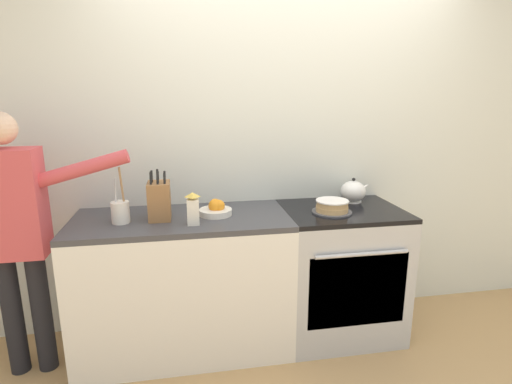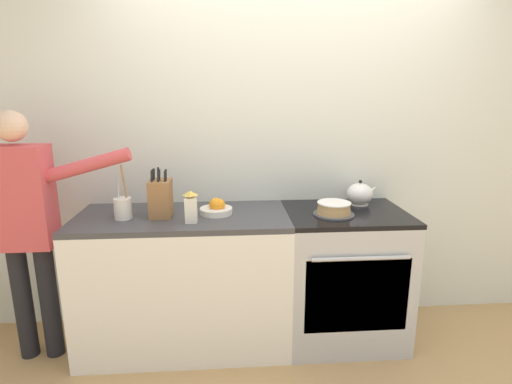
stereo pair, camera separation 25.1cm
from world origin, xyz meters
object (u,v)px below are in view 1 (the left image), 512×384
object	(u,v)px
knife_block	(159,200)
milk_carton	(193,209)
tea_kettle	(353,192)
utensil_crock	(120,211)
person_baker	(16,225)
layer_cake	(332,207)
fruit_bowl	(216,209)
stove_range	(339,271)

from	to	relation	value
knife_block	milk_carton	distance (m)	0.25
tea_kettle	utensil_crock	world-z (taller)	utensil_crock
tea_kettle	person_baker	size ratio (longest dim) A/B	0.14
layer_cake	tea_kettle	size ratio (longest dim) A/B	1.20
fruit_bowl	tea_kettle	bearing A→B (deg)	8.50
milk_carton	fruit_bowl	bearing A→B (deg)	48.92
fruit_bowl	layer_cake	bearing A→B (deg)	-6.36
layer_cake	person_baker	distance (m)	1.89
tea_kettle	knife_block	xyz separation A→B (m)	(-1.34, -0.17, 0.04)
layer_cake	person_baker	world-z (taller)	person_baker
layer_cake	person_baker	bearing A→B (deg)	-179.77
stove_range	tea_kettle	size ratio (longest dim) A/B	4.16
utensil_crock	layer_cake	bearing A→B (deg)	-1.01
layer_cake	knife_block	distance (m)	1.10
tea_kettle	person_baker	world-z (taller)	person_baker
layer_cake	fruit_bowl	xyz separation A→B (m)	(-0.75, 0.08, 0.00)
stove_range	fruit_bowl	size ratio (longest dim) A/B	4.34
layer_cake	utensil_crock	xyz separation A→B (m)	(-1.32, 0.02, 0.03)
layer_cake	tea_kettle	xyz separation A→B (m)	(0.25, 0.23, 0.04)
utensil_crock	person_baker	bearing A→B (deg)	-176.92
fruit_bowl	stove_range	bearing A→B (deg)	-0.96
knife_block	person_baker	bearing A→B (deg)	-175.25
fruit_bowl	milk_carton	size ratio (longest dim) A/B	1.07
fruit_bowl	person_baker	world-z (taller)	person_baker
stove_range	knife_block	xyz separation A→B (m)	(-1.20, -0.01, 0.57)
knife_block	utensil_crock	distance (m)	0.24
tea_kettle	fruit_bowl	size ratio (longest dim) A/B	1.04
tea_kettle	person_baker	bearing A→B (deg)	-173.60
fruit_bowl	milk_carton	world-z (taller)	milk_carton
layer_cake	stove_range	bearing A→B (deg)	33.92
utensil_crock	fruit_bowl	size ratio (longest dim) A/B	1.64
utensil_crock	milk_carton	distance (m)	0.44
tea_kettle	milk_carton	world-z (taller)	milk_carton
person_baker	fruit_bowl	bearing A→B (deg)	16.60
knife_block	utensil_crock	world-z (taller)	utensil_crock
layer_cake	knife_block	world-z (taller)	knife_block
stove_range	utensil_crock	xyz separation A→B (m)	(-1.42, -0.05, 0.52)
utensil_crock	milk_carton	bearing A→B (deg)	-14.19
layer_cake	fruit_bowl	distance (m)	0.75
tea_kettle	knife_block	bearing A→B (deg)	-172.62
milk_carton	utensil_crock	bearing A→B (deg)	165.81
fruit_bowl	person_baker	distance (m)	1.15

